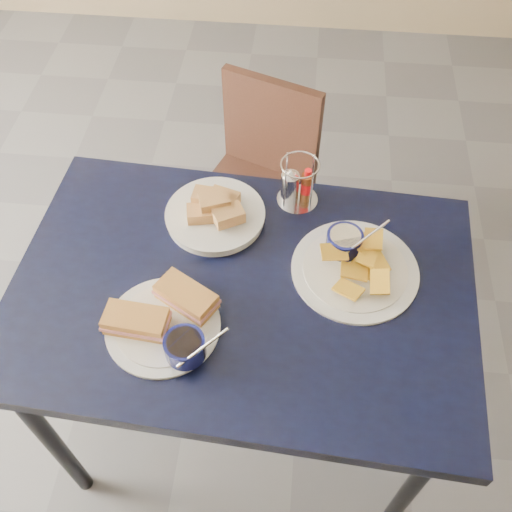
# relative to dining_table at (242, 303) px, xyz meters

# --- Properties ---
(ground) EXTENTS (6.00, 6.00, 0.00)m
(ground) POSITION_rel_dining_table_xyz_m (-0.20, -0.09, -0.68)
(ground) COLOR #54555A
(ground) RESTS_ON ground
(dining_table) EXTENTS (1.15, 0.80, 0.75)m
(dining_table) POSITION_rel_dining_table_xyz_m (0.00, 0.00, 0.00)
(dining_table) COLOR black
(dining_table) RESTS_ON ground
(chair_far) EXTENTS (0.46, 0.46, 0.76)m
(chair_far) POSITION_rel_dining_table_xyz_m (-0.05, 0.73, -0.24)
(chair_far) COLOR black
(chair_far) RESTS_ON ground
(sandwich_plate) EXTENTS (0.30, 0.27, 0.12)m
(sandwich_plate) POSITION_rel_dining_table_xyz_m (-0.15, -0.13, 0.10)
(sandwich_plate) COLOR white
(sandwich_plate) RESTS_ON dining_table
(plantain_plate) EXTENTS (0.31, 0.31, 0.12)m
(plantain_plate) POSITION_rel_dining_table_xyz_m (0.26, 0.09, 0.09)
(plantain_plate) COLOR white
(plantain_plate) RESTS_ON dining_table
(bread_basket) EXTENTS (0.26, 0.26, 0.08)m
(bread_basket) POSITION_rel_dining_table_xyz_m (-0.09, 0.21, 0.10)
(bread_basket) COLOR white
(bread_basket) RESTS_ON dining_table
(condiment_caddy) EXTENTS (0.11, 0.11, 0.14)m
(condiment_caddy) POSITION_rel_dining_table_xyz_m (0.11, 0.29, 0.13)
(condiment_caddy) COLOR silver
(condiment_caddy) RESTS_ON dining_table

